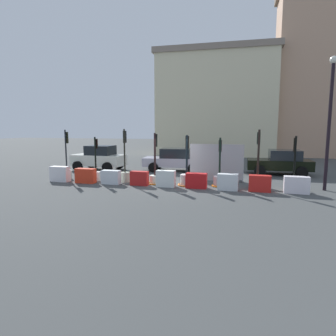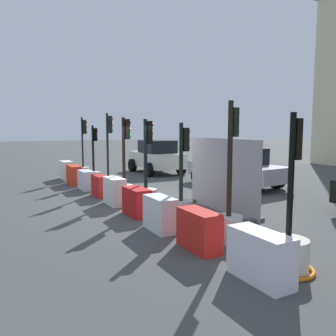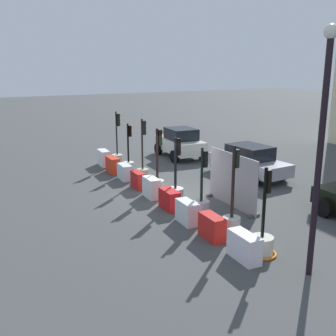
{
  "view_description": "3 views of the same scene",
  "coord_description": "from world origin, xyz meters",
  "px_view_note": "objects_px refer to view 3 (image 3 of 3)",
  "views": [
    {
      "loc": [
        3.83,
        -16.02,
        3.14
      ],
      "look_at": [
        -0.2,
        0.06,
        0.86
      ],
      "focal_mm": 31.97,
      "sensor_mm": 36.0,
      "label": 1
    },
    {
      "loc": [
        10.24,
        -4.91,
        2.44
      ],
      "look_at": [
        0.63,
        0.61,
        1.16
      ],
      "focal_mm": 36.94,
      "sensor_mm": 36.0,
      "label": 2
    },
    {
      "loc": [
        15.08,
        -7.93,
        5.55
      ],
      "look_at": [
        0.46,
        -0.44,
        1.36
      ],
      "focal_mm": 43.82,
      "sensor_mm": 36.0,
      "label": 3
    }
  ],
  "objects_px": {
    "construction_barrier_5": "(169,200)",
    "construction_barrier_8": "(244,247)",
    "construction_barrier_2": "(125,172)",
    "street_lamp_post": "(321,137)",
    "traffic_light_0": "(117,154)",
    "traffic_light_1": "(129,163)",
    "traffic_light_4": "(175,192)",
    "construction_barrier_0": "(104,158)",
    "car_white_van": "(180,143)",
    "construction_barrier_4": "(151,188)",
    "construction_barrier_3": "(138,180)",
    "construction_barrier_6": "(187,212)",
    "traffic_light_2": "(143,168)",
    "traffic_light_5": "(201,204)",
    "construction_barrier_7": "(212,227)",
    "traffic_light_7": "(262,242)",
    "traffic_light_3": "(158,179)",
    "traffic_light_6": "(232,216)",
    "construction_barrier_1": "(113,165)",
    "car_silver_hatchback": "(249,161)"
  },
  "relations": [
    {
      "from": "traffic_light_2",
      "to": "traffic_light_3",
      "type": "distance_m",
      "value": 1.83
    },
    {
      "from": "construction_barrier_7",
      "to": "construction_barrier_3",
      "type": "bearing_deg",
      "value": 179.48
    },
    {
      "from": "traffic_light_2",
      "to": "construction_barrier_5",
      "type": "bearing_deg",
      "value": -9.68
    },
    {
      "from": "construction_barrier_5",
      "to": "street_lamp_post",
      "type": "relative_size",
      "value": 0.17
    },
    {
      "from": "construction_barrier_5",
      "to": "construction_barrier_8",
      "type": "bearing_deg",
      "value": -0.55
    },
    {
      "from": "construction_barrier_2",
      "to": "construction_barrier_8",
      "type": "bearing_deg",
      "value": -0.18
    },
    {
      "from": "street_lamp_post",
      "to": "traffic_light_5",
      "type": "bearing_deg",
      "value": -177.38
    },
    {
      "from": "construction_barrier_1",
      "to": "traffic_light_1",
      "type": "bearing_deg",
      "value": 74.05
    },
    {
      "from": "traffic_light_7",
      "to": "construction_barrier_5",
      "type": "relative_size",
      "value": 2.5
    },
    {
      "from": "traffic_light_2",
      "to": "traffic_light_7",
      "type": "distance_m",
      "value": 9.02
    },
    {
      "from": "construction_barrier_0",
      "to": "traffic_light_0",
      "type": "bearing_deg",
      "value": 95.07
    },
    {
      "from": "traffic_light_1",
      "to": "traffic_light_0",
      "type": "bearing_deg",
      "value": 176.78
    },
    {
      "from": "construction_barrier_8",
      "to": "car_silver_hatchback",
      "type": "bearing_deg",
      "value": 141.36
    },
    {
      "from": "traffic_light_1",
      "to": "construction_barrier_1",
      "type": "distance_m",
      "value": 0.84
    },
    {
      "from": "construction_barrier_2",
      "to": "traffic_light_3",
      "type": "bearing_deg",
      "value": 15.64
    },
    {
      "from": "traffic_light_1",
      "to": "car_white_van",
      "type": "relative_size",
      "value": 0.66
    },
    {
      "from": "construction_barrier_6",
      "to": "car_white_van",
      "type": "xyz_separation_m",
      "value": [
        -9.53,
        4.95,
        0.48
      ]
    },
    {
      "from": "construction_barrier_3",
      "to": "construction_barrier_8",
      "type": "xyz_separation_m",
      "value": [
        7.92,
        -0.04,
        0.02
      ]
    },
    {
      "from": "construction_barrier_8",
      "to": "traffic_light_7",
      "type": "bearing_deg",
      "value": 92.8
    },
    {
      "from": "construction_barrier_3",
      "to": "construction_barrier_5",
      "type": "xyz_separation_m",
      "value": [
        3.11,
        0.01,
        0.01
      ]
    },
    {
      "from": "traffic_light_6",
      "to": "construction_barrier_2",
      "type": "xyz_separation_m",
      "value": [
        -7.82,
        -0.79,
        -0.22
      ]
    },
    {
      "from": "traffic_light_0",
      "to": "car_white_van",
      "type": "bearing_deg",
      "value": 88.45
    },
    {
      "from": "construction_barrier_7",
      "to": "construction_barrier_6",
      "type": "bearing_deg",
      "value": -178.07
    },
    {
      "from": "construction_barrier_3",
      "to": "construction_barrier_6",
      "type": "xyz_separation_m",
      "value": [
        4.7,
        -0.11,
        0.03
      ]
    },
    {
      "from": "traffic_light_4",
      "to": "car_white_van",
      "type": "bearing_deg",
      "value": 149.95
    },
    {
      "from": "construction_barrier_0",
      "to": "construction_barrier_1",
      "type": "xyz_separation_m",
      "value": [
        1.69,
        -0.08,
        -0.03
      ]
    },
    {
      "from": "traffic_light_3",
      "to": "construction_barrier_8",
      "type": "height_order",
      "value": "traffic_light_3"
    },
    {
      "from": "traffic_light_4",
      "to": "car_white_van",
      "type": "relative_size",
      "value": 0.7
    },
    {
      "from": "traffic_light_5",
      "to": "car_silver_hatchback",
      "type": "bearing_deg",
      "value": 125.48
    },
    {
      "from": "traffic_light_3",
      "to": "construction_barrier_8",
      "type": "distance_m",
      "value": 7.26
    },
    {
      "from": "traffic_light_1",
      "to": "construction_barrier_5",
      "type": "relative_size",
      "value": 2.38
    },
    {
      "from": "construction_barrier_0",
      "to": "traffic_light_7",
      "type": "bearing_deg",
      "value": 2.92
    },
    {
      "from": "traffic_light_6",
      "to": "construction_barrier_4",
      "type": "bearing_deg",
      "value": -170.33
    },
    {
      "from": "traffic_light_5",
      "to": "construction_barrier_7",
      "type": "bearing_deg",
      "value": -22.65
    },
    {
      "from": "traffic_light_0",
      "to": "traffic_light_1",
      "type": "relative_size",
      "value": 1.16
    },
    {
      "from": "traffic_light_4",
      "to": "construction_barrier_2",
      "type": "bearing_deg",
      "value": -171.56
    },
    {
      "from": "traffic_light_4",
      "to": "car_silver_hatchback",
      "type": "bearing_deg",
      "value": 109.31
    },
    {
      "from": "traffic_light_3",
      "to": "traffic_light_6",
      "type": "distance_m",
      "value": 5.47
    },
    {
      "from": "traffic_light_2",
      "to": "construction_barrier_2",
      "type": "xyz_separation_m",
      "value": [
        -0.53,
        -0.74,
        -0.22
      ]
    },
    {
      "from": "traffic_light_4",
      "to": "traffic_light_6",
      "type": "bearing_deg",
      "value": 2.68
    },
    {
      "from": "construction_barrier_4",
      "to": "construction_barrier_8",
      "type": "bearing_deg",
      "value": -0.18
    },
    {
      "from": "traffic_light_1",
      "to": "traffic_light_7",
      "type": "bearing_deg",
      "value": -0.4
    },
    {
      "from": "traffic_light_2",
      "to": "traffic_light_5",
      "type": "distance_m",
      "value": 5.35
    },
    {
      "from": "construction_barrier_6",
      "to": "street_lamp_post",
      "type": "height_order",
      "value": "street_lamp_post"
    },
    {
      "from": "traffic_light_6",
      "to": "construction_barrier_3",
      "type": "height_order",
      "value": "traffic_light_6"
    },
    {
      "from": "construction_barrier_2",
      "to": "street_lamp_post",
      "type": "relative_size",
      "value": 0.16
    },
    {
      "from": "construction_barrier_7",
      "to": "construction_barrier_8",
      "type": "height_order",
      "value": "construction_barrier_8"
    },
    {
      "from": "construction_barrier_0",
      "to": "street_lamp_post",
      "type": "height_order",
      "value": "street_lamp_post"
    },
    {
      "from": "traffic_light_7",
      "to": "car_white_van",
      "type": "distance_m",
      "value": 13.4
    },
    {
      "from": "traffic_light_1",
      "to": "car_white_van",
      "type": "xyz_separation_m",
      "value": [
        -1.89,
        4.12,
        0.4
      ]
    }
  ]
}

